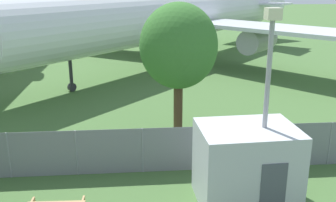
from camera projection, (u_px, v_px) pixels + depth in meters
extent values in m
cylinder|color=gray|center=(9.00, 155.00, 14.93)|extent=(0.07, 0.07, 1.85)
cylinder|color=gray|center=(76.00, 153.00, 15.15)|extent=(0.07, 0.07, 1.85)
cylinder|color=gray|center=(142.00, 150.00, 15.37)|extent=(0.07, 0.07, 1.85)
cylinder|color=gray|center=(207.00, 148.00, 15.59)|extent=(0.07, 0.07, 1.85)
cylinder|color=gray|center=(269.00, 146.00, 15.80)|extent=(0.07, 0.07, 1.85)
cylinder|color=gray|center=(330.00, 144.00, 16.02)|extent=(0.07, 0.07, 1.85)
cube|color=slate|center=(142.00, 150.00, 15.37)|extent=(56.00, 0.01, 1.85)
cylinder|color=silver|center=(168.00, 16.00, 34.30)|extent=(25.99, 28.35, 4.26)
cone|color=silver|center=(262.00, 5.00, 49.45)|extent=(6.41, 6.53, 3.84)
cube|color=silver|center=(284.00, 29.00, 30.18)|extent=(13.60, 14.86, 0.30)
cylinder|color=#939399|center=(257.00, 41.00, 32.12)|extent=(3.99, 4.14, 1.92)
cube|color=silver|center=(103.00, 16.00, 41.41)|extent=(15.46, 12.55, 0.30)
cylinder|color=#939399|center=(122.00, 28.00, 40.71)|extent=(3.99, 4.14, 1.92)
cube|color=silver|center=(248.00, 3.00, 46.31)|extent=(9.26, 8.79, 0.20)
cylinder|color=#2D2D33|center=(71.00, 75.00, 26.73)|extent=(0.24, 0.24, 2.20)
cylinder|color=#2D2D33|center=(72.00, 87.00, 26.97)|extent=(0.60, 0.62, 0.56)
cylinder|color=#2D2D33|center=(203.00, 53.00, 35.10)|extent=(0.24, 0.24, 2.20)
cylinder|color=#2D2D33|center=(203.00, 62.00, 35.34)|extent=(0.60, 0.62, 0.56)
cylinder|color=#2D2D33|center=(158.00, 47.00, 38.02)|extent=(0.24, 0.24, 2.20)
cylinder|color=#2D2D33|center=(158.00, 56.00, 38.26)|extent=(0.60, 0.62, 0.56)
cube|color=silver|center=(246.00, 165.00, 13.24)|extent=(3.33, 2.58, 2.69)
cube|color=#4C515B|center=(273.00, 191.00, 12.24)|extent=(0.84, 0.07, 1.90)
cylinder|color=#4C3823|center=(178.00, 106.00, 19.19)|extent=(0.44, 0.44, 2.81)
ellipsoid|color=#38702D|center=(179.00, 46.00, 18.31)|extent=(3.67, 3.67, 4.04)
cylinder|color=#99999E|center=(265.00, 116.00, 12.77)|extent=(0.16, 0.16, 6.16)
cube|color=beige|center=(273.00, 14.00, 11.81)|extent=(0.44, 0.44, 0.36)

